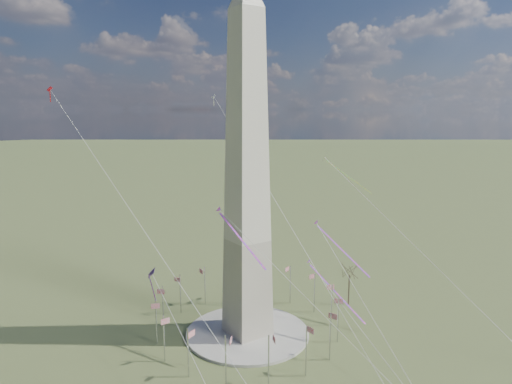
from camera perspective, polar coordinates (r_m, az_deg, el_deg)
ground at (r=140.26m, az=-1.07°, el=-17.32°), size 2000.00×2000.00×0.00m
plaza at (r=140.07m, az=-1.07°, el=-17.18°), size 36.00×36.00×0.80m
washington_monument at (r=125.47m, az=-1.14°, el=2.47°), size 15.56×15.56×100.00m
flagpole_ring at (r=137.04m, az=-1.08°, el=-14.63°), size 54.40×54.40×13.00m
tree_near at (r=157.87m, az=11.61°, el=-9.85°), size 8.99×8.99×15.74m
kite_delta_black at (r=149.17m, az=8.99°, el=3.97°), size 14.42×15.18×14.03m
kite_diamond_purple at (r=130.77m, az=-12.89°, el=-10.23°), size 2.78×3.53×10.31m
kite_streamer_left at (r=134.24m, az=9.81°, el=-6.18°), size 4.77×18.99×13.14m
kite_streamer_mid at (r=120.07m, az=-2.66°, el=-4.87°), size 3.74×19.07×13.12m
kite_streamer_right at (r=147.52m, az=8.91°, el=-11.12°), size 5.35×21.97×15.19m
kite_small_red at (r=147.56m, az=-24.38°, el=11.48°), size 1.42×1.71×4.54m
kite_small_white at (r=166.54m, az=-5.32°, el=11.69°), size 1.32×1.99×4.27m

